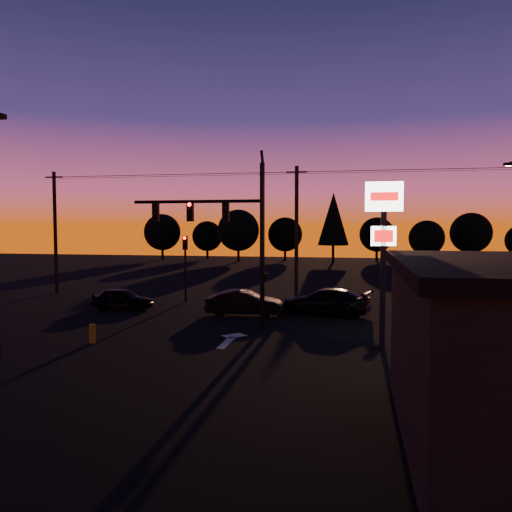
{
  "coord_description": "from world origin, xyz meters",
  "views": [
    {
      "loc": [
        5.84,
        -19.47,
        5.02
      ],
      "look_at": [
        1.0,
        5.0,
        3.5
      ],
      "focal_mm": 35.0,
      "sensor_mm": 36.0,
      "label": 1
    }
  ],
  "objects_px": {
    "secondary_signal": "(185,259)",
    "pylon_sign": "(384,228)",
    "traffic_signal_mast": "(230,227)",
    "car_right": "(325,302)",
    "bollard": "(93,334)",
    "car_left": "(122,299)",
    "car_mid": "(244,303)"
  },
  "relations": [
    {
      "from": "car_left",
      "to": "car_mid",
      "type": "height_order",
      "value": "car_mid"
    },
    {
      "from": "pylon_sign",
      "to": "bollard",
      "type": "bearing_deg",
      "value": -172.18
    },
    {
      "from": "traffic_signal_mast",
      "to": "bollard",
      "type": "distance_m",
      "value": 7.93
    },
    {
      "from": "secondary_signal",
      "to": "bollard",
      "type": "distance_m",
      "value": 11.91
    },
    {
      "from": "secondary_signal",
      "to": "car_left",
      "type": "distance_m",
      "value": 4.89
    },
    {
      "from": "secondary_signal",
      "to": "pylon_sign",
      "type": "relative_size",
      "value": 0.64
    },
    {
      "from": "pylon_sign",
      "to": "traffic_signal_mast",
      "type": "bearing_deg",
      "value": 160.64
    },
    {
      "from": "bollard",
      "to": "car_right",
      "type": "distance_m",
      "value": 12.85
    },
    {
      "from": "pylon_sign",
      "to": "car_mid",
      "type": "bearing_deg",
      "value": 139.79
    },
    {
      "from": "secondary_signal",
      "to": "car_left",
      "type": "height_order",
      "value": "secondary_signal"
    },
    {
      "from": "secondary_signal",
      "to": "car_mid",
      "type": "xyz_separation_m",
      "value": [
        4.84,
        -3.93,
        -2.16
      ]
    },
    {
      "from": "traffic_signal_mast",
      "to": "pylon_sign",
      "type": "bearing_deg",
      "value": -19.36
    },
    {
      "from": "traffic_signal_mast",
      "to": "car_right",
      "type": "height_order",
      "value": "traffic_signal_mast"
    },
    {
      "from": "secondary_signal",
      "to": "pylon_sign",
      "type": "height_order",
      "value": "pylon_sign"
    },
    {
      "from": "car_right",
      "to": "pylon_sign",
      "type": "bearing_deg",
      "value": 34.19
    },
    {
      "from": "traffic_signal_mast",
      "to": "secondary_signal",
      "type": "bearing_deg",
      "value": 123.19
    },
    {
      "from": "pylon_sign",
      "to": "car_left",
      "type": "bearing_deg",
      "value": 155.75
    },
    {
      "from": "bollard",
      "to": "car_left",
      "type": "height_order",
      "value": "car_left"
    },
    {
      "from": "car_left",
      "to": "car_right",
      "type": "bearing_deg",
      "value": -82.22
    },
    {
      "from": "traffic_signal_mast",
      "to": "car_left",
      "type": "distance_m",
      "value": 9.79
    },
    {
      "from": "bollard",
      "to": "traffic_signal_mast",
      "type": "bearing_deg",
      "value": 39.67
    },
    {
      "from": "bollard",
      "to": "car_right",
      "type": "relative_size",
      "value": 0.16
    },
    {
      "from": "secondary_signal",
      "to": "car_right",
      "type": "height_order",
      "value": "secondary_signal"
    },
    {
      "from": "traffic_signal_mast",
      "to": "pylon_sign",
      "type": "relative_size",
      "value": 1.26
    },
    {
      "from": "bollard",
      "to": "car_mid",
      "type": "relative_size",
      "value": 0.19
    },
    {
      "from": "secondary_signal",
      "to": "car_right",
      "type": "relative_size",
      "value": 0.85
    },
    {
      "from": "secondary_signal",
      "to": "car_left",
      "type": "bearing_deg",
      "value": -130.64
    },
    {
      "from": "car_mid",
      "to": "secondary_signal",
      "type": "bearing_deg",
      "value": 46.24
    },
    {
      "from": "car_left",
      "to": "bollard",
      "type": "bearing_deg",
      "value": -156.3
    },
    {
      "from": "car_right",
      "to": "secondary_signal",
      "type": "bearing_deg",
      "value": -94.11
    },
    {
      "from": "car_right",
      "to": "car_left",
      "type": "bearing_deg",
      "value": -74.81
    },
    {
      "from": "car_right",
      "to": "bollard",
      "type": "bearing_deg",
      "value": -33.7
    }
  ]
}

